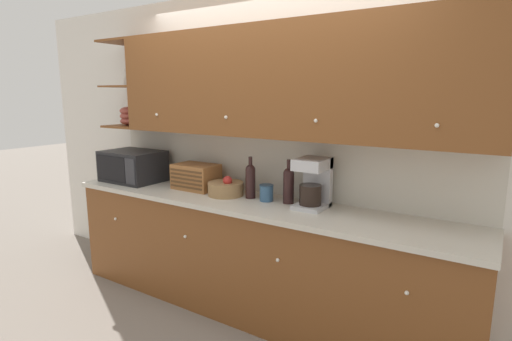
{
  "coord_description": "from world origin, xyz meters",
  "views": [
    {
      "loc": [
        1.68,
        -2.83,
        1.76
      ],
      "look_at": [
        0.0,
        -0.2,
        1.16
      ],
      "focal_mm": 28.0,
      "sensor_mm": 36.0,
      "label": 1
    }
  ],
  "objects_px": {
    "second_wine_bottle": "(250,180)",
    "microwave": "(133,166)",
    "storage_canister": "(266,193)",
    "wine_bottle": "(289,184)",
    "mug": "(176,179)",
    "coffee_maker": "(313,182)",
    "bread_box": "(196,177)",
    "fruit_basket": "(226,188)"
  },
  "relations": [
    {
      "from": "fruit_basket",
      "to": "wine_bottle",
      "type": "height_order",
      "value": "wine_bottle"
    },
    {
      "from": "mug",
      "to": "wine_bottle",
      "type": "height_order",
      "value": "wine_bottle"
    },
    {
      "from": "storage_canister",
      "to": "coffee_maker",
      "type": "distance_m",
      "value": 0.4
    },
    {
      "from": "mug",
      "to": "second_wine_bottle",
      "type": "bearing_deg",
      "value": -3.28
    },
    {
      "from": "coffee_maker",
      "to": "second_wine_bottle",
      "type": "bearing_deg",
      "value": -176.96
    },
    {
      "from": "microwave",
      "to": "wine_bottle",
      "type": "relative_size",
      "value": 1.64
    },
    {
      "from": "microwave",
      "to": "coffee_maker",
      "type": "height_order",
      "value": "coffee_maker"
    },
    {
      "from": "fruit_basket",
      "to": "coffee_maker",
      "type": "xyz_separation_m",
      "value": [
        0.76,
        0.07,
        0.13
      ]
    },
    {
      "from": "fruit_basket",
      "to": "storage_canister",
      "type": "relative_size",
      "value": 2.28
    },
    {
      "from": "second_wine_bottle",
      "to": "microwave",
      "type": "bearing_deg",
      "value": -176.81
    },
    {
      "from": "mug",
      "to": "wine_bottle",
      "type": "relative_size",
      "value": 0.3
    },
    {
      "from": "mug",
      "to": "storage_canister",
      "type": "relative_size",
      "value": 0.78
    },
    {
      "from": "bread_box",
      "to": "second_wine_bottle",
      "type": "relative_size",
      "value": 1.14
    },
    {
      "from": "microwave",
      "to": "fruit_basket",
      "type": "distance_m",
      "value": 1.09
    },
    {
      "from": "bread_box",
      "to": "fruit_basket",
      "type": "distance_m",
      "value": 0.36
    },
    {
      "from": "mug",
      "to": "storage_canister",
      "type": "xyz_separation_m",
      "value": [
        1.03,
        -0.06,
        0.01
      ]
    },
    {
      "from": "fruit_basket",
      "to": "wine_bottle",
      "type": "bearing_deg",
      "value": 6.55
    },
    {
      "from": "storage_canister",
      "to": "coffee_maker",
      "type": "height_order",
      "value": "coffee_maker"
    },
    {
      "from": "microwave",
      "to": "mug",
      "type": "bearing_deg",
      "value": 15.72
    },
    {
      "from": "microwave",
      "to": "bread_box",
      "type": "height_order",
      "value": "microwave"
    },
    {
      "from": "fruit_basket",
      "to": "second_wine_bottle",
      "type": "bearing_deg",
      "value": 9.94
    },
    {
      "from": "bread_box",
      "to": "coffee_maker",
      "type": "bearing_deg",
      "value": 1.35
    },
    {
      "from": "bread_box",
      "to": "mug",
      "type": "bearing_deg",
      "value": 170.81
    },
    {
      "from": "microwave",
      "to": "second_wine_bottle",
      "type": "height_order",
      "value": "second_wine_bottle"
    },
    {
      "from": "second_wine_bottle",
      "to": "storage_canister",
      "type": "height_order",
      "value": "second_wine_bottle"
    },
    {
      "from": "coffee_maker",
      "to": "microwave",
      "type": "bearing_deg",
      "value": -176.85
    },
    {
      "from": "mug",
      "to": "wine_bottle",
      "type": "xyz_separation_m",
      "value": [
        1.2,
        -0.02,
        0.1
      ]
    },
    {
      "from": "microwave",
      "to": "storage_canister",
      "type": "relative_size",
      "value": 4.32
    },
    {
      "from": "bread_box",
      "to": "second_wine_bottle",
      "type": "distance_m",
      "value": 0.58
    },
    {
      "from": "wine_bottle",
      "to": "coffee_maker",
      "type": "relative_size",
      "value": 0.92
    },
    {
      "from": "second_wine_bottle",
      "to": "storage_canister",
      "type": "bearing_deg",
      "value": -2.98
    },
    {
      "from": "wine_bottle",
      "to": "coffee_maker",
      "type": "bearing_deg",
      "value": 1.01
    },
    {
      "from": "storage_canister",
      "to": "wine_bottle",
      "type": "relative_size",
      "value": 0.38
    },
    {
      "from": "mug",
      "to": "wine_bottle",
      "type": "bearing_deg",
      "value": -1.18
    },
    {
      "from": "mug",
      "to": "bread_box",
      "type": "distance_m",
      "value": 0.3
    },
    {
      "from": "wine_bottle",
      "to": "fruit_basket",
      "type": "bearing_deg",
      "value": -173.45
    },
    {
      "from": "microwave",
      "to": "storage_canister",
      "type": "distance_m",
      "value": 1.46
    },
    {
      "from": "wine_bottle",
      "to": "second_wine_bottle",
      "type": "bearing_deg",
      "value": -175.71
    },
    {
      "from": "coffee_maker",
      "to": "wine_bottle",
      "type": "bearing_deg",
      "value": -178.99
    },
    {
      "from": "storage_canister",
      "to": "coffee_maker",
      "type": "bearing_deg",
      "value": 5.48
    },
    {
      "from": "microwave",
      "to": "fruit_basket",
      "type": "height_order",
      "value": "microwave"
    },
    {
      "from": "coffee_maker",
      "to": "fruit_basket",
      "type": "bearing_deg",
      "value": -174.94
    }
  ]
}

